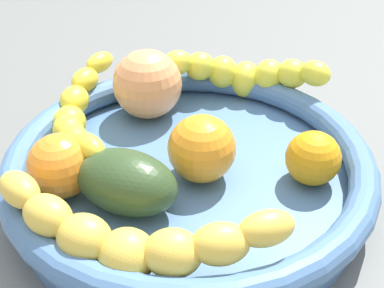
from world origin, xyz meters
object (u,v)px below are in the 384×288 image
Objects in this scene: fruit_bowl at (192,167)px; orange_mid_left at (64,166)px; avocado_dark at (129,182)px; orange_mid_right at (205,149)px; orange_front at (316,158)px; peach_blush at (150,84)px; banana_draped_left at (80,112)px; banana_arching_top at (248,73)px; banana_draped_right at (134,236)px.

fruit_bowl is 12.30cm from orange_mid_left.
orange_mid_left is 6.38cm from avocado_dark.
orange_mid_right is 7.89cm from avocado_dark.
peach_blush is at bearing -127.42° from orange_front.
banana_draped_left is 24.57cm from orange_front.
fruit_bowl is 1.78× the size of banana_arching_top.
avocado_dark reaches higher than orange_front.
orange_mid_left is at bearing -73.91° from fruit_bowl.
banana_arching_top is at bearing 159.94° from orange_mid_right.
banana_arching_top is 11.99cm from peach_blush.
banana_draped_left is 2.83× the size of peach_blush.
banana_draped_right is 28.65cm from banana_arching_top.
orange_mid_left reaches higher than fruit_bowl.
banana_draped_left is (-6.02, -11.74, 2.80)cm from fruit_bowl.
peach_blush reaches higher than orange_mid_right.
orange_mid_right is at bearing 26.53° from peach_blush.
orange_front is (7.83, 23.28, -0.48)cm from banana_draped_left.
orange_mid_left is at bearing -26.37° from peach_blush.
fruit_bowl is 16.07cm from banana_arching_top.
avocado_dark is 1.22× the size of peach_blush.
avocado_dark is (5.30, -5.46, 2.46)cm from fruit_bowl.
orange_mid_right is at bearing 61.18° from banana_draped_left.
banana_draped_left is at bearing -108.58° from orange_front.
peach_blush is at bearing -156.34° from fruit_bowl.
orange_mid_left is 0.76× the size of peach_blush.
orange_mid_right is at bearing 153.30° from banana_draped_right.
orange_mid_left reaches higher than avocado_dark.
fruit_bowl is 3.73× the size of avocado_dark.
orange_mid_right reaches higher than fruit_bowl.
avocado_dark is (4.21, -6.65, -0.50)cm from orange_mid_right.
banana_draped_left is at bearing -117.15° from fruit_bowl.
avocado_dark is (19.51, -12.24, -0.73)cm from banana_arching_top.
banana_draped_left and banana_draped_right have the same top height.
banana_draped_left is 3.43× the size of orange_mid_right.
banana_draped_left is 9.35cm from orange_mid_left.
orange_mid_left is at bearing 1.36° from banana_draped_left.
avocado_dark is at bearing -32.10° from banana_arching_top.
fruit_bowl is 8.00cm from avocado_dark.
orange_front is (-10.37, 15.92, -0.53)cm from banana_draped_right.
orange_mid_left is at bearing -86.23° from orange_front.
peach_blush is at bearing 177.01° from avocado_dark.
peach_blush is at bearing -153.47° from orange_mid_right.
orange_front is at bearing 81.13° from fruit_bowl.
orange_mid_right is (15.31, -5.59, -0.23)cm from banana_arching_top.
orange_mid_right reaches higher than banana_arching_top.
fruit_bowl is 11.91cm from orange_front.
banana_arching_top is 16.30cm from orange_mid_right.
orange_mid_right is (7.12, 12.93, 0.16)cm from banana_draped_left.
peach_blush reaches higher than banana_draped_right.
fruit_bowl is 5.53× the size of orange_mid_right.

